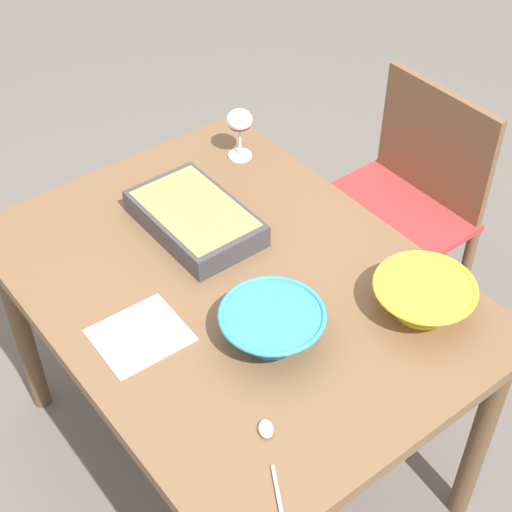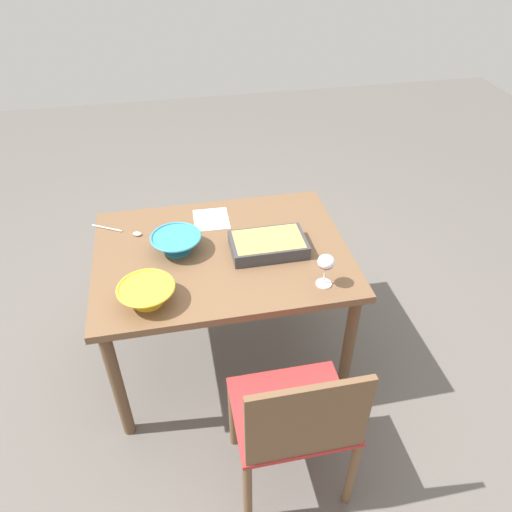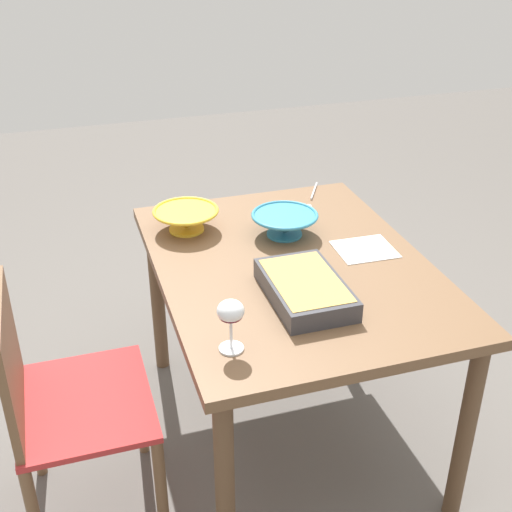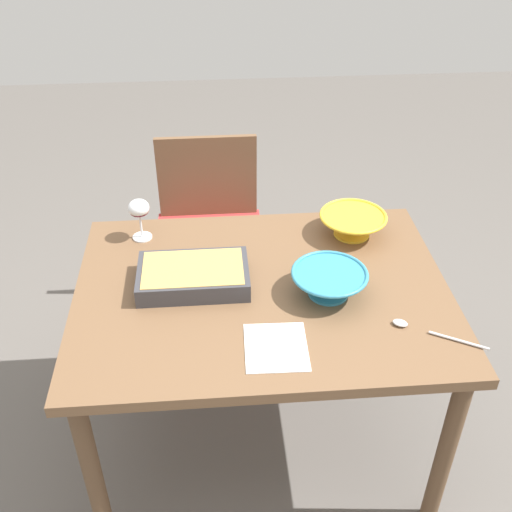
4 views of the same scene
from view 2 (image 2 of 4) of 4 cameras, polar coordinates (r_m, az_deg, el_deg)
name	(u,v)px [view 2 (image 2 of 4)]	position (r m, az deg, el deg)	size (l,w,h in m)	color
ground_plane	(227,353)	(2.77, -3.40, -11.30)	(8.00, 8.00, 0.00)	#5B5651
dining_table	(222,265)	(2.32, -3.98, -1.04)	(1.18, 0.88, 0.72)	brown
chair	(297,423)	(1.94, 4.82, -18.94)	(0.46, 0.40, 0.83)	#B22D2D
wine_glass	(326,264)	(2.03, 8.22, -0.93)	(0.07, 0.07, 0.15)	white
casserole_dish	(268,244)	(2.25, 1.45, 1.42)	(0.35, 0.22, 0.06)	#38383D
mixing_bowl	(176,242)	(2.27, -9.33, 1.60)	(0.24, 0.24, 0.08)	teal
small_bowl	(147,293)	(2.02, -12.71, -4.29)	(0.24, 0.24, 0.08)	yellow
serving_spoon	(126,232)	(2.46, -15.02, 2.78)	(0.25, 0.15, 0.01)	silver
napkin	(211,219)	(2.49, -5.28, 4.31)	(0.17, 0.20, 0.00)	white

